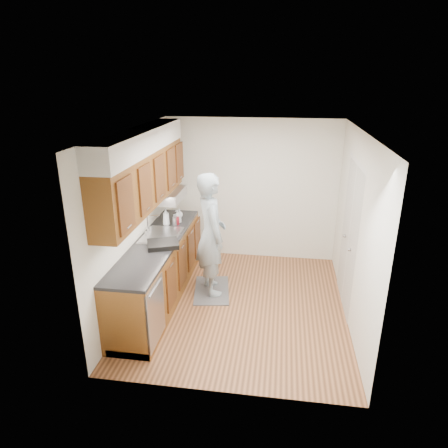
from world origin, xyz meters
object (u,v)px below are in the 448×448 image
object	(u,v)px
soap_bottle_c	(179,213)
steel_can	(175,221)
soda_can	(177,221)
soap_bottle_a	(166,217)
dish_rack	(163,244)
person	(211,227)
soap_bottle_b	(177,216)

from	to	relation	value
soap_bottle_c	steel_can	xyz separation A→B (m)	(0.02, -0.35, -0.01)
soap_bottle_c	soda_can	size ratio (longest dim) A/B	1.20
soap_bottle_a	steel_can	world-z (taller)	soap_bottle_a
soda_can	dish_rack	distance (m)	0.87
person	dish_rack	world-z (taller)	person
soap_bottle_b	soap_bottle_c	xyz separation A→B (m)	(-0.03, 0.24, -0.03)
soap_bottle_b	steel_can	bearing A→B (deg)	-97.30
soap_bottle_a	person	bearing A→B (deg)	-21.50
soda_can	person	bearing A→B (deg)	-30.37
soap_bottle_b	soda_can	xyz separation A→B (m)	(0.02, -0.09, -0.04)
steel_can	soap_bottle_c	bearing A→B (deg)	92.80
person	dish_rack	size ratio (longest dim) A/B	5.07
steel_can	dish_rack	size ratio (longest dim) A/B	0.30
soap_bottle_b	dish_rack	size ratio (longest dim) A/B	0.49
soap_bottle_a	soap_bottle_b	xyz separation A→B (m)	(0.14, 0.14, -0.04)
person	soap_bottle_c	size ratio (longest dim) A/B	14.20
soap_bottle_a	soda_can	distance (m)	0.19
soap_bottle_b	soap_bottle_c	world-z (taller)	soap_bottle_b
soap_bottle_b	soda_can	size ratio (longest dim) A/B	1.65
person	soap_bottle_b	xyz separation A→B (m)	(-0.63, 0.45, -0.03)
soap_bottle_a	dish_rack	bearing A→B (deg)	-77.08
person	soap_bottle_c	bearing A→B (deg)	18.74
person	dish_rack	xyz separation A→B (m)	(-0.58, -0.52, -0.10)
soda_can	steel_can	world-z (taller)	steel_can
steel_can	dish_rack	distance (m)	0.85
steel_can	dish_rack	xyz separation A→B (m)	(0.06, -0.85, -0.03)
person	soap_bottle_a	xyz separation A→B (m)	(-0.77, 0.30, 0.01)
soap_bottle_c	dish_rack	xyz separation A→B (m)	(0.08, -1.21, -0.04)
soap_bottle_b	dish_rack	bearing A→B (deg)	-87.32
person	soap_bottle_b	world-z (taller)	person
person	soap_bottle_c	distance (m)	0.95
soap_bottle_c	dish_rack	world-z (taller)	soap_bottle_c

